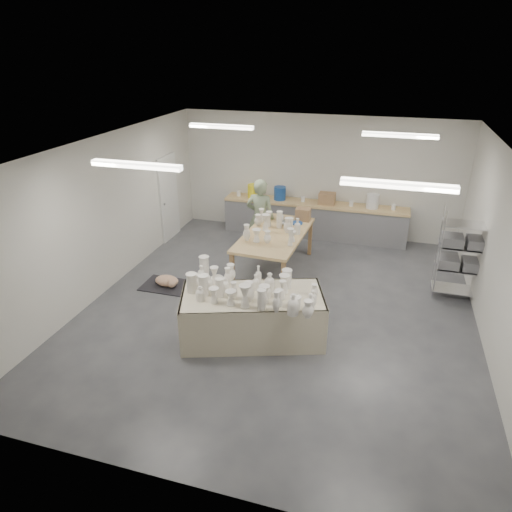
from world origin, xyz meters
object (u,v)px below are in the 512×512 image
(drying_table, at_px, (252,313))
(work_table, at_px, (277,232))
(potter, at_px, (260,218))
(red_stool, at_px, (263,238))

(drying_table, distance_m, work_table, 2.62)
(potter, xyz_separation_m, red_stool, (-0.00, 0.27, -0.60))
(work_table, relative_size, red_stool, 5.44)
(drying_table, bearing_deg, red_stool, 83.96)
(drying_table, height_order, work_table, work_table)
(work_table, distance_m, red_stool, 1.27)
(drying_table, xyz_separation_m, red_stool, (-0.79, 3.54, -0.15))
(potter, bearing_deg, red_stool, -87.87)
(potter, distance_m, red_stool, 0.66)
(potter, relative_size, red_stool, 4.05)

